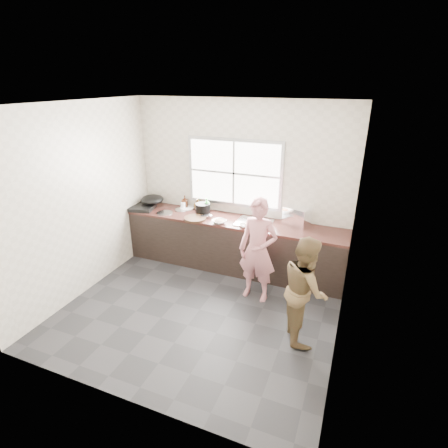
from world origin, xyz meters
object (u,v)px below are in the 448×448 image
at_px(person_side, 305,289).
at_px(wok, 152,200).
at_px(bottle_green, 207,206).
at_px(plate_food, 187,208).
at_px(bottle_brown_short, 198,205).
at_px(woman, 258,254).
at_px(bowl_held, 244,225).
at_px(glass_jar, 183,206).
at_px(black_pot, 203,209).
at_px(bowl_mince, 219,222).
at_px(pot_lid_left, 165,213).
at_px(burner, 143,208).
at_px(bowl_crabs, 254,226).
at_px(cutting_board, 195,218).
at_px(bottle_brown_tall, 185,202).
at_px(dish_rack, 297,216).
at_px(pot_lid_right, 182,210).

xyz_separation_m(person_side, wok, (-2.93, 1.33, 0.33)).
height_order(person_side, bottle_green, person_side).
relative_size(plate_food, wok, 0.62).
relative_size(bottle_green, bottle_brown_short, 1.54).
height_order(woman, bowl_held, woman).
relative_size(woman, bowl_held, 7.92).
distance_m(glass_jar, wok, 0.56).
distance_m(plate_food, glass_jar, 0.08).
relative_size(bowl_held, black_pot, 0.72).
bearing_deg(wok, glass_jar, 11.79).
distance_m(woman, bottle_green, 1.43).
xyz_separation_m(bowl_mince, plate_food, (-0.78, 0.41, -0.02)).
height_order(plate_food, pot_lid_left, plate_food).
bearing_deg(burner, bowl_crabs, -2.64).
height_order(bowl_mince, bottle_brown_short, bottle_brown_short).
height_order(cutting_board, bottle_green, bottle_green).
bearing_deg(burner, woman, -14.14).
relative_size(woman, person_side, 1.06).
bearing_deg(bottle_brown_short, pot_lid_left, -138.47).
relative_size(plate_food, burner, 0.63).
xyz_separation_m(bottle_brown_tall, pot_lid_left, (-0.18, -0.38, -0.09)).
height_order(bowl_crabs, plate_food, bowl_crabs).
relative_size(dish_rack, pot_lid_right, 1.54).
bearing_deg(bowl_held, cutting_board, 180.00).
height_order(person_side, black_pot, person_side).
xyz_separation_m(black_pot, bottle_green, (0.05, 0.05, 0.04)).
height_order(person_side, glass_jar, person_side).
relative_size(bowl_mince, bottle_brown_short, 1.23).
height_order(bowl_crabs, bowl_held, bowl_crabs).
relative_size(bowl_crabs, pot_lid_right, 0.87).
bearing_deg(wok, bowl_mince, -10.63).
height_order(plate_food, bottle_brown_tall, bottle_brown_tall).
bearing_deg(bottle_green, pot_lid_right, -176.21).
bearing_deg(bowl_held, bowl_mince, 180.00).
bearing_deg(bowl_held, person_side, -43.39).
bearing_deg(pot_lid_left, dish_rack, 9.41).
bearing_deg(dish_rack, bowl_crabs, -125.24).
bearing_deg(black_pot, cutting_board, -91.01).
xyz_separation_m(person_side, bottle_green, (-1.90, 1.40, 0.33)).
xyz_separation_m(bowl_crabs, black_pot, (-0.98, 0.29, 0.05)).
bearing_deg(bottle_brown_short, woman, -33.84).
bearing_deg(bowl_crabs, glass_jar, 165.06).
bearing_deg(woman, bowl_mince, 153.87).
height_order(bottle_brown_short, dish_rack, dish_rack).
bearing_deg(glass_jar, woman, -27.70).
height_order(cutting_board, plate_food, cutting_board).
bearing_deg(woman, person_side, -32.69).
relative_size(bottle_green, glass_jar, 2.37).
bearing_deg(wok, burner, -120.46).
distance_m(bottle_brown_tall, bottle_brown_short, 0.25).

